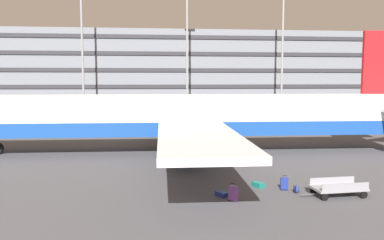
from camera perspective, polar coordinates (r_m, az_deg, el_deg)
ground_plane at (r=32.94m, az=5.36°, el=-4.35°), size 600.00×600.00×0.00m
terminal_structure at (r=84.73m, az=-1.58°, el=7.07°), size 128.05×20.45×15.32m
airliner at (r=31.72m, az=-1.86°, el=0.35°), size 42.12×34.17×9.80m
light_mast_left at (r=68.32m, az=-15.64°, el=11.74°), size 1.80×0.50×22.81m
light_mast_center_left at (r=67.56m, az=-0.71°, el=11.18°), size 1.80×0.50×20.90m
light_mast_center_right at (r=71.03m, az=12.98°, el=11.11°), size 1.80×0.50×21.70m
suitcase_large at (r=21.97m, az=9.58°, el=-9.22°), size 0.65×0.77×0.25m
suitcase_small at (r=21.59m, az=13.21°, el=-8.90°), size 0.42×0.29×0.80m
suitcase_upright at (r=19.27m, az=5.98°, el=-10.48°), size 0.46×0.43×0.89m
suitcase_purple at (r=20.07m, az=4.30°, el=-10.63°), size 0.66×0.73×0.23m
backpack_navy at (r=21.23m, az=14.92°, el=-9.68°), size 0.31×0.34×0.45m
baggage_cart at (r=21.25m, az=20.42°, el=-9.19°), size 3.34×1.50×0.82m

